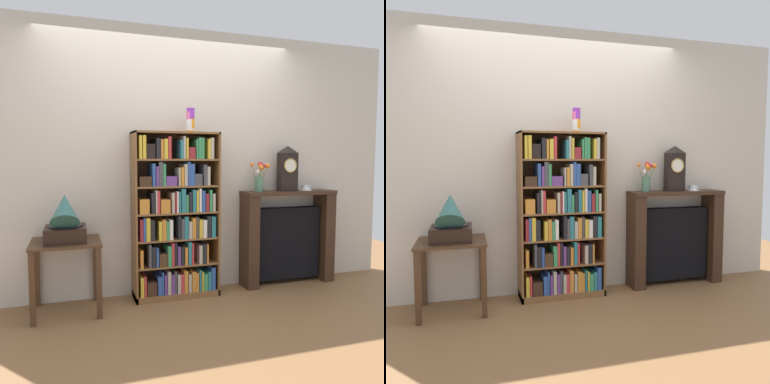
{
  "view_description": "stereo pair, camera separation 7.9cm",
  "coord_description": "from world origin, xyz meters",
  "views": [
    {
      "loc": [
        -0.95,
        -3.39,
        1.32
      ],
      "look_at": [
        0.17,
        0.14,
        1.01
      ],
      "focal_mm": 35.88,
      "sensor_mm": 36.0,
      "label": 1
    },
    {
      "loc": [
        -0.87,
        -3.41,
        1.32
      ],
      "look_at": [
        0.17,
        0.14,
        1.01
      ],
      "focal_mm": 35.88,
      "sensor_mm": 36.0,
      "label": 2
    }
  ],
  "objects": [
    {
      "name": "teacup_with_saucer",
      "position": [
        1.45,
        0.16,
        1.02
      ],
      "size": [
        0.14,
        0.14,
        0.06
      ],
      "color": "white",
      "rests_on": "fireplace_mantel"
    },
    {
      "name": "bookshelf",
      "position": [
        -0.0,
        0.13,
        0.74
      ],
      "size": [
        0.82,
        0.3,
        1.58
      ],
      "color": "brown",
      "rests_on": "ground"
    },
    {
      "name": "gramophone",
      "position": [
        -1.01,
        -0.01,
        0.8
      ],
      "size": [
        0.34,
        0.45,
        0.48
      ],
      "color": "black",
      "rests_on": "side_table_left"
    },
    {
      "name": "mantel_clock",
      "position": [
        1.23,
        0.16,
        1.23
      ],
      "size": [
        0.2,
        0.12,
        0.47
      ],
      "color": "black",
      "rests_on": "fireplace_mantel"
    },
    {
      "name": "fireplace_mantel",
      "position": [
        1.25,
        0.18,
        0.49
      ],
      "size": [
        1.03,
        0.26,
        1.0
      ],
      "color": "#382316",
      "rests_on": "ground"
    },
    {
      "name": "ground_plane",
      "position": [
        0.0,
        0.0,
        -0.01
      ],
      "size": [
        7.72,
        6.4,
        0.02
      ],
      "primitive_type": "cube",
      "color": "brown"
    },
    {
      "name": "cup_stack",
      "position": [
        0.14,
        0.11,
        1.69
      ],
      "size": [
        0.08,
        0.08,
        0.23
      ],
      "color": "orange",
      "rests_on": "bookshelf"
    },
    {
      "name": "side_table_left",
      "position": [
        -1.01,
        0.03,
        0.48
      ],
      "size": [
        0.58,
        0.52,
        0.62
      ],
      "color": "#472D1C",
      "rests_on": "ground"
    },
    {
      "name": "flower_vase",
      "position": [
        0.91,
        0.16,
        1.14
      ],
      "size": [
        0.17,
        0.16,
        0.31
      ],
      "color": "#4C7A60",
      "rests_on": "fireplace_mantel"
    },
    {
      "name": "wall_back",
      "position": [
        0.12,
        0.33,
        1.3
      ],
      "size": [
        4.72,
        0.08,
        2.6
      ],
      "primitive_type": "cube",
      "color": "beige",
      "rests_on": "ground"
    }
  ]
}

